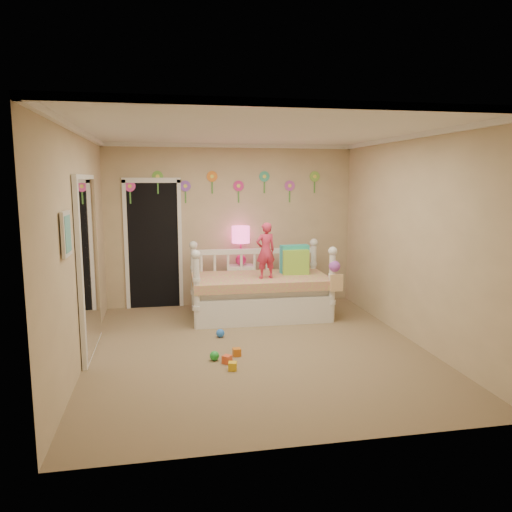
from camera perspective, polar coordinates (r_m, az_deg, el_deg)
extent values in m
cube|color=#7F684C|center=(6.11, 0.12, -10.67)|extent=(4.00, 4.50, 0.01)
cube|color=white|center=(5.78, 0.13, 14.38)|extent=(4.00, 4.50, 0.01)
cube|color=tan|center=(8.02, -2.90, 3.55)|extent=(4.00, 0.01, 2.60)
cube|color=tan|center=(5.78, -19.74, 0.94)|extent=(0.01, 4.50, 2.60)
cube|color=tan|center=(6.48, 17.77, 1.86)|extent=(0.01, 4.50, 2.60)
cube|color=#29D0AB|center=(7.57, 4.48, -0.35)|extent=(0.44, 0.19, 0.43)
cube|color=#92D03F|center=(7.46, 4.61, -0.71)|extent=(0.41, 0.18, 0.37)
imported|color=#D53052|center=(7.11, 1.13, 0.64)|extent=(0.33, 0.26, 0.82)
cube|color=white|center=(8.01, -1.75, -3.44)|extent=(0.42, 0.33, 0.67)
sphere|color=#DB1D6F|center=(7.93, -1.77, -0.46)|extent=(0.17, 0.17, 0.17)
cylinder|color=#DB1D6F|center=(7.90, -1.78, 0.85)|extent=(0.03, 0.03, 0.37)
cylinder|color=#FF4C9D|center=(7.87, -1.78, 2.51)|extent=(0.29, 0.29, 0.27)
cube|color=black|center=(7.96, -11.82, 1.41)|extent=(0.90, 0.04, 2.07)
cube|color=white|center=(6.10, -18.82, -0.99)|extent=(0.07, 1.30, 2.10)
cube|color=white|center=(4.86, -21.18, 2.41)|extent=(0.05, 0.34, 0.42)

